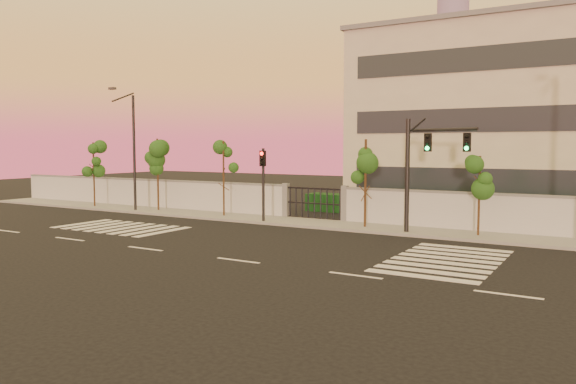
% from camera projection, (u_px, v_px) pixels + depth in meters
% --- Properties ---
extents(ground, '(120.00, 120.00, 0.00)m').
position_uv_depth(ground, '(238.00, 261.00, 22.00)').
color(ground, black).
rests_on(ground, ground).
extents(sidewalk, '(60.00, 3.00, 0.15)m').
position_uv_depth(sidewalk, '(350.00, 226.00, 30.99)').
color(sidewalk, gray).
rests_on(sidewalk, ground).
extents(perimeter_wall, '(60.00, 0.36, 2.20)m').
position_uv_depth(perimeter_wall, '(362.00, 206.00, 32.14)').
color(perimeter_wall, silver).
rests_on(perimeter_wall, ground).
extents(hedge_row, '(41.00, 4.25, 1.80)m').
position_uv_depth(hedge_row, '(396.00, 207.00, 33.97)').
color(hedge_row, '#0F3514').
rests_on(hedge_row, ground).
extents(institutional_building, '(24.40, 12.40, 12.25)m').
position_uv_depth(institutional_building, '(554.00, 120.00, 35.76)').
color(institutional_building, beige).
rests_on(institutional_building, ground).
extents(distant_skyscraper, '(16.00, 16.00, 118.00)m').
position_uv_depth(distant_skyscraper, '(452.00, 35.00, 290.02)').
color(distant_skyscraper, slate).
rests_on(distant_skyscraper, ground).
extents(road_markings, '(57.00, 7.62, 0.02)m').
position_uv_depth(road_markings, '(258.00, 243.00, 26.02)').
color(road_markings, silver).
rests_on(road_markings, ground).
extents(street_tree_a, '(1.37, 1.09, 4.77)m').
position_uv_depth(street_tree_a, '(94.00, 160.00, 40.57)').
color(street_tree_a, '#382314').
rests_on(street_tree_a, ground).
extents(street_tree_b, '(1.56, 1.24, 5.00)m').
position_uv_depth(street_tree_b, '(158.00, 158.00, 38.06)').
color(street_tree_b, '#382314').
rests_on(street_tree_b, ground).
extents(street_tree_c, '(1.38, 1.09, 4.80)m').
position_uv_depth(street_tree_c, '(224.00, 162.00, 34.96)').
color(street_tree_c, '#382314').
rests_on(street_tree_c, ground).
extents(street_tree_d, '(1.57, 1.25, 4.86)m').
position_uv_depth(street_tree_d, '(366.00, 163.00, 30.05)').
color(street_tree_d, '#382314').
rests_on(street_tree_d, ground).
extents(street_tree_e, '(1.35, 1.08, 4.01)m').
position_uv_depth(street_tree_e, '(480.00, 178.00, 27.15)').
color(street_tree_e, '#382314').
rests_on(street_tree_e, ground).
extents(traffic_signal_main, '(3.64, 1.21, 5.85)m').
position_uv_depth(traffic_signal_main, '(422.00, 162.00, 27.86)').
color(traffic_signal_main, black).
rests_on(traffic_signal_main, ground).
extents(traffic_signal_secondary, '(0.34, 0.33, 4.36)m').
position_uv_depth(traffic_signal_secondary, '(263.00, 176.00, 32.39)').
color(traffic_signal_secondary, black).
rests_on(traffic_signal_secondary, ground).
extents(streetlight_west, '(0.49, 1.99, 8.28)m').
position_uv_depth(streetlight_west, '(132.00, 146.00, 37.84)').
color(streetlight_west, black).
rests_on(streetlight_west, ground).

